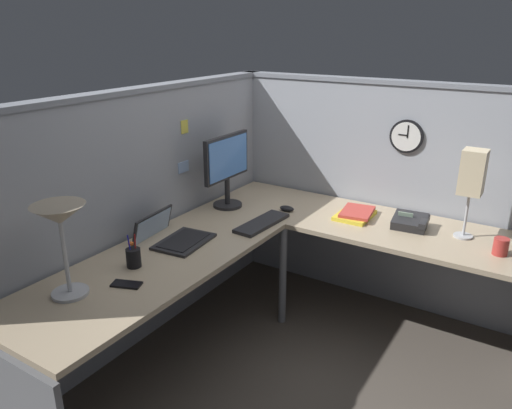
# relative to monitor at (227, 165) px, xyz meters

# --- Properties ---
(ground_plane) EXTENTS (6.80, 6.80, 0.00)m
(ground_plane) POSITION_rel_monitor_xyz_m (-0.22, -0.64, -1.02)
(ground_plane) COLOR #4C443D
(cubicle_wall_back) EXTENTS (2.57, 0.12, 1.58)m
(cubicle_wall_back) POSITION_rel_monitor_xyz_m (-0.58, 0.23, -0.23)
(cubicle_wall_back) COLOR #999EA8
(cubicle_wall_back) RESTS_ON ground
(cubicle_wall_right) EXTENTS (0.12, 2.37, 1.58)m
(cubicle_wall_right) POSITION_rel_monitor_xyz_m (0.65, -0.90, -0.23)
(cubicle_wall_right) COLOR #999EA8
(cubicle_wall_right) RESTS_ON ground
(desk) EXTENTS (2.35, 2.15, 0.73)m
(desk) POSITION_rel_monitor_xyz_m (-0.36, -0.69, -0.39)
(desk) COLOR tan
(desk) RESTS_ON ground
(monitor) EXTENTS (0.46, 0.20, 0.50)m
(monitor) POSITION_rel_monitor_xyz_m (0.00, 0.00, 0.00)
(monitor) COLOR #232326
(monitor) RESTS_ON desk
(laptop) EXTENTS (0.38, 0.41, 0.22)m
(laptop) POSITION_rel_monitor_xyz_m (-0.65, -0.05, -0.27)
(laptop) COLOR #232326
(laptop) RESTS_ON desk
(keyboard) EXTENTS (0.44, 0.16, 0.02)m
(keyboard) POSITION_rel_monitor_xyz_m (-0.16, -0.38, -0.28)
(keyboard) COLOR #232326
(keyboard) RESTS_ON desk
(computer_mouse) EXTENTS (0.06, 0.10, 0.03)m
(computer_mouse) POSITION_rel_monitor_xyz_m (0.14, -0.39, -0.28)
(computer_mouse) COLOR black
(computer_mouse) RESTS_ON desk
(desk_lamp_dome) EXTENTS (0.24, 0.24, 0.44)m
(desk_lamp_dome) POSITION_rel_monitor_xyz_m (-1.37, -0.07, 0.07)
(desk_lamp_dome) COLOR #B7BABF
(desk_lamp_dome) RESTS_ON desk
(pen_cup) EXTENTS (0.08, 0.08, 0.18)m
(pen_cup) POSITION_rel_monitor_xyz_m (-1.00, -0.12, -0.24)
(pen_cup) COLOR black
(pen_cup) RESTS_ON desk
(cell_phone) EXTENTS (0.12, 0.16, 0.01)m
(cell_phone) POSITION_rel_monitor_xyz_m (-1.17, -0.23, -0.29)
(cell_phone) COLOR black
(cell_phone) RESTS_ON desk
(office_phone) EXTENTS (0.21, 0.22, 0.11)m
(office_phone) POSITION_rel_monitor_xyz_m (0.29, -1.19, -0.26)
(office_phone) COLOR #232326
(office_phone) RESTS_ON desk
(book_stack) EXTENTS (0.30, 0.23, 0.04)m
(book_stack) POSITION_rel_monitor_xyz_m (0.28, -0.83, -0.27)
(book_stack) COLOR yellow
(book_stack) RESTS_ON desk
(desk_lamp_paper) EXTENTS (0.13, 0.13, 0.53)m
(desk_lamp_paper) POSITION_rel_monitor_xyz_m (0.32, -1.49, 0.09)
(desk_lamp_paper) COLOR #B7BABF
(desk_lamp_paper) RESTS_ON desk
(coffee_mug) EXTENTS (0.08, 0.08, 0.10)m
(coffee_mug) POSITION_rel_monitor_xyz_m (0.17, -1.71, -0.25)
(coffee_mug) COLOR #B2332D
(coffee_mug) RESTS_ON desk
(wall_clock) EXTENTS (0.04, 0.22, 0.22)m
(wall_clock) POSITION_rel_monitor_xyz_m (0.60, -1.02, 0.21)
(wall_clock) COLOR black
(pinned_note_leftmost) EXTENTS (0.10, 0.00, 0.07)m
(pinned_note_leftmost) POSITION_rel_monitor_xyz_m (-0.24, 0.18, 0.02)
(pinned_note_leftmost) COLOR #99B7E5
(pinned_note_middle) EXTENTS (0.07, 0.00, 0.09)m
(pinned_note_middle) POSITION_rel_monitor_xyz_m (-0.21, 0.18, 0.28)
(pinned_note_middle) COLOR #EAD84C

